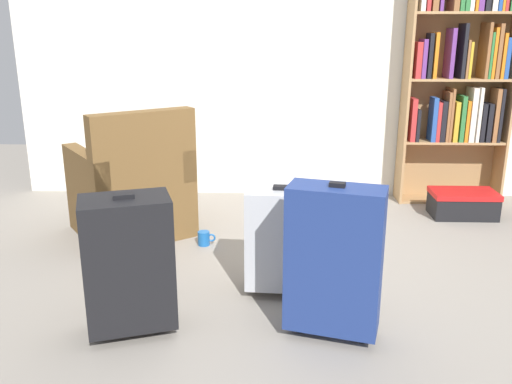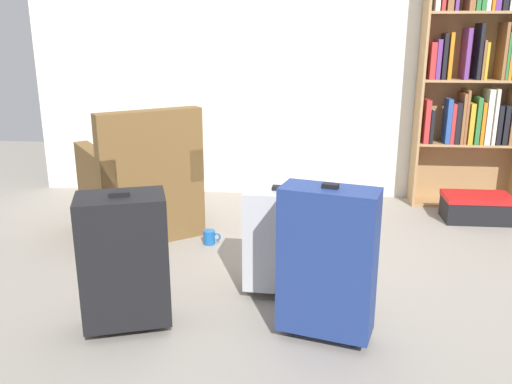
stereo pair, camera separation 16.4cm
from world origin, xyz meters
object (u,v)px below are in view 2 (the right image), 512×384
at_px(armchair, 141,188).
at_px(storage_box, 476,207).
at_px(suitcase_silver, 281,238).
at_px(suitcase_navy_blue, 327,261).
at_px(mug, 210,237).
at_px(suitcase_black, 124,259).
at_px(bookshelf, 477,65).

xyz_separation_m(armchair, storage_box, (2.45, 0.45, -0.21)).
height_order(armchair, suitcase_silver, armchair).
height_order(suitcase_silver, suitcase_navy_blue, suitcase_navy_blue).
relative_size(mug, suitcase_navy_blue, 0.16).
bearing_deg(suitcase_black, armchair, 103.80).
relative_size(bookshelf, suitcase_navy_blue, 2.66).
bearing_deg(storage_box, armchair, -169.64).
xyz_separation_m(armchair, mug, (0.52, -0.21, -0.27)).
relative_size(mug, storage_box, 0.24).
distance_m(bookshelf, suitcase_black, 3.15).
bearing_deg(armchair, suitcase_silver, -39.95).
relative_size(bookshelf, armchair, 2.05).
bearing_deg(suitcase_silver, suitcase_navy_blue, -62.54).
xyz_separation_m(bookshelf, armchair, (-2.46, -0.87, -0.82)).
relative_size(bookshelf, storage_box, 4.10).
xyz_separation_m(suitcase_black, suitcase_silver, (0.71, 0.44, -0.04)).
bearing_deg(bookshelf, suitcase_navy_blue, -118.66).
distance_m(storage_box, suitcase_navy_blue, 2.14).
xyz_separation_m(mug, suitcase_silver, (0.51, -0.66, 0.27)).
xyz_separation_m(armchair, suitcase_black, (0.32, -1.31, 0.04)).
bearing_deg(armchair, storage_box, 10.36).
height_order(armchair, suitcase_navy_blue, armchair).
bearing_deg(armchair, suitcase_navy_blue, -46.01).
height_order(bookshelf, suitcase_black, bookshelf).
bearing_deg(suitcase_navy_blue, bookshelf, 61.34).
bearing_deg(bookshelf, armchair, -160.47).
distance_m(bookshelf, armchair, 2.73).
height_order(bookshelf, suitcase_navy_blue, bookshelf).
distance_m(armchair, storage_box, 2.50).
relative_size(armchair, suitcase_navy_blue, 1.29).
bearing_deg(bookshelf, mug, -150.85).
distance_m(armchair, suitcase_black, 1.35).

